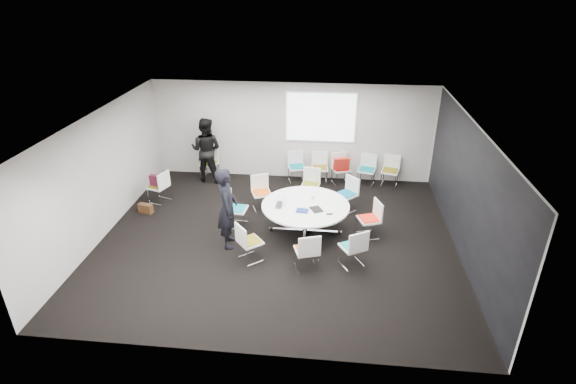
# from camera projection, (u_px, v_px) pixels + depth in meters

# --- Properties ---
(room_shell) EXTENTS (8.08, 7.08, 2.88)m
(room_shell) POSITION_uv_depth(u_px,v_px,m) (281.00, 183.00, 9.69)
(room_shell) COLOR black
(room_shell) RESTS_ON ground
(conference_table) EXTENTS (2.01, 2.01, 0.73)m
(conference_table) POSITION_uv_depth(u_px,v_px,m) (305.00, 213.00, 10.33)
(conference_table) COLOR silver
(conference_table) RESTS_ON ground
(projection_screen) EXTENTS (1.90, 0.03, 1.35)m
(projection_screen) POSITION_uv_depth(u_px,v_px,m) (321.00, 118.00, 12.51)
(projection_screen) COLOR white
(projection_screen) RESTS_ON room_shell
(chair_ring_a) EXTENTS (0.58, 0.58, 0.88)m
(chair_ring_a) POSITION_uv_depth(u_px,v_px,m) (369.00, 226.00, 10.28)
(chair_ring_a) COLOR silver
(chair_ring_a) RESTS_ON ground
(chair_ring_b) EXTENTS (0.64, 0.64, 0.88)m
(chair_ring_b) POSITION_uv_depth(u_px,v_px,m) (346.00, 200.00, 11.42)
(chair_ring_b) COLOR silver
(chair_ring_b) RESTS_ON ground
(chair_ring_c) EXTENTS (0.52, 0.51, 0.88)m
(chair_ring_c) POSITION_uv_depth(u_px,v_px,m) (310.00, 191.00, 11.90)
(chair_ring_c) COLOR silver
(chair_ring_c) RESTS_ON ground
(chair_ring_d) EXTENTS (0.59, 0.59, 0.88)m
(chair_ring_d) POSITION_uv_depth(u_px,v_px,m) (262.00, 199.00, 11.50)
(chair_ring_d) COLOR silver
(chair_ring_d) RESTS_ON ground
(chair_ring_e) EXTENTS (0.49, 0.50, 0.88)m
(chair_ring_e) POSITION_uv_depth(u_px,v_px,m) (237.00, 215.00, 10.72)
(chair_ring_e) COLOR silver
(chair_ring_e) RESTS_ON ground
(chair_ring_f) EXTENTS (0.64, 0.64, 0.88)m
(chair_ring_f) POSITION_uv_depth(u_px,v_px,m) (250.00, 249.00, 9.43)
(chair_ring_f) COLOR silver
(chair_ring_f) RESTS_ON ground
(chair_ring_g) EXTENTS (0.58, 0.57, 0.88)m
(chair_ring_g) POSITION_uv_depth(u_px,v_px,m) (307.00, 258.00, 9.13)
(chair_ring_g) COLOR silver
(chair_ring_g) RESTS_ON ground
(chair_ring_h) EXTENTS (0.62, 0.62, 0.88)m
(chair_ring_h) POSITION_uv_depth(u_px,v_px,m) (353.00, 254.00, 9.26)
(chair_ring_h) COLOR silver
(chair_ring_h) RESTS_ON ground
(chair_back_a) EXTENTS (0.56, 0.56, 0.88)m
(chair_back_a) POSITION_uv_depth(u_px,v_px,m) (297.00, 173.00, 13.01)
(chair_back_a) COLOR silver
(chair_back_a) RESTS_ON ground
(chair_back_b) EXTENTS (0.50, 0.49, 0.88)m
(chair_back_b) POSITION_uv_depth(u_px,v_px,m) (320.00, 173.00, 12.94)
(chair_back_b) COLOR silver
(chair_back_b) RESTS_ON ground
(chair_back_c) EXTENTS (0.58, 0.58, 0.88)m
(chair_back_c) POSITION_uv_depth(u_px,v_px,m) (341.00, 174.00, 12.89)
(chair_back_c) COLOR silver
(chair_back_c) RESTS_ON ground
(chair_back_d) EXTENTS (0.56, 0.55, 0.88)m
(chair_back_d) POSITION_uv_depth(u_px,v_px,m) (366.00, 175.00, 12.82)
(chair_back_d) COLOR silver
(chair_back_d) RESTS_ON ground
(chair_back_e) EXTENTS (0.56, 0.55, 0.88)m
(chair_back_e) POSITION_uv_depth(u_px,v_px,m) (390.00, 176.00, 12.76)
(chair_back_e) COLOR silver
(chair_back_e) RESTS_ON ground
(chair_spare_left) EXTENTS (0.57, 0.58, 0.88)m
(chair_spare_left) POSITION_uv_depth(u_px,v_px,m) (160.00, 192.00, 11.84)
(chair_spare_left) COLOR silver
(chair_spare_left) RESTS_ON ground
(chair_person_back) EXTENTS (0.54, 0.53, 0.88)m
(chair_person_back) POSITION_uv_depth(u_px,v_px,m) (210.00, 169.00, 13.25)
(chair_person_back) COLOR silver
(chair_person_back) RESTS_ON ground
(person_main) EXTENTS (0.55, 0.74, 1.84)m
(person_main) POSITION_uv_depth(u_px,v_px,m) (227.00, 208.00, 9.69)
(person_main) COLOR black
(person_main) RESTS_ON ground
(person_back) EXTENTS (0.98, 0.81, 1.88)m
(person_back) POSITION_uv_depth(u_px,v_px,m) (206.00, 150.00, 12.81)
(person_back) COLOR black
(person_back) RESTS_ON ground
(laptop) EXTENTS (0.23, 0.35, 0.03)m
(laptop) POSITION_uv_depth(u_px,v_px,m) (281.00, 205.00, 10.20)
(laptop) COLOR #333338
(laptop) RESTS_ON conference_table
(laptop_lid) EXTENTS (0.04, 0.30, 0.22)m
(laptop_lid) POSITION_uv_depth(u_px,v_px,m) (284.00, 196.00, 10.34)
(laptop_lid) COLOR silver
(laptop_lid) RESTS_ON conference_table
(notebook_black) EXTENTS (0.33, 0.37, 0.02)m
(notebook_black) POSITION_uv_depth(u_px,v_px,m) (316.00, 209.00, 10.02)
(notebook_black) COLOR black
(notebook_black) RESTS_ON conference_table
(tablet_folio) EXTENTS (0.28, 0.23, 0.03)m
(tablet_folio) POSITION_uv_depth(u_px,v_px,m) (302.00, 211.00, 9.96)
(tablet_folio) COLOR navy
(tablet_folio) RESTS_ON conference_table
(papers_right) EXTENTS (0.36, 0.32, 0.00)m
(papers_right) POSITION_uv_depth(u_px,v_px,m) (332.00, 199.00, 10.50)
(papers_right) COLOR white
(papers_right) RESTS_ON conference_table
(papers_front) EXTENTS (0.36, 0.33, 0.00)m
(papers_front) POSITION_uv_depth(u_px,v_px,m) (331.00, 209.00, 10.05)
(papers_front) COLOR white
(papers_front) RESTS_ON conference_table
(cup) EXTENTS (0.08, 0.08, 0.09)m
(cup) POSITION_uv_depth(u_px,v_px,m) (312.00, 197.00, 10.48)
(cup) COLOR white
(cup) RESTS_ON conference_table
(phone) EXTENTS (0.15, 0.10, 0.01)m
(phone) POSITION_uv_depth(u_px,v_px,m) (330.00, 214.00, 9.83)
(phone) COLOR black
(phone) RESTS_ON conference_table
(maroon_bag) EXTENTS (0.42, 0.20, 0.28)m
(maroon_bag) POSITION_uv_depth(u_px,v_px,m) (157.00, 180.00, 11.69)
(maroon_bag) COLOR #4C1428
(maroon_bag) RESTS_ON chair_spare_left
(brown_bag) EXTENTS (0.39, 0.24, 0.24)m
(brown_bag) POSITION_uv_depth(u_px,v_px,m) (146.00, 208.00, 11.36)
(brown_bag) COLOR #422815
(brown_bag) RESTS_ON ground
(red_jacket) EXTENTS (0.46, 0.25, 0.36)m
(red_jacket) POSITION_uv_depth(u_px,v_px,m) (342.00, 164.00, 12.50)
(red_jacket) COLOR #B01F15
(red_jacket) RESTS_ON chair_back_c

